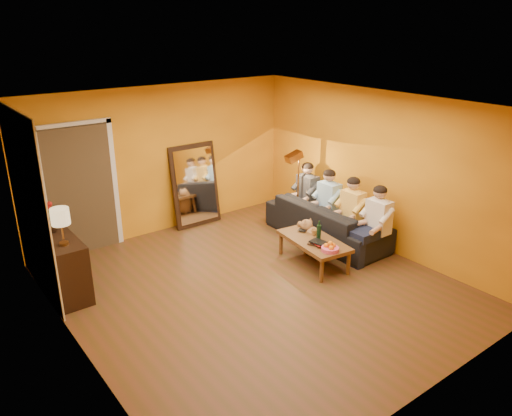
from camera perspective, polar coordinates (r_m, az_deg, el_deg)
room_shell at (r=6.99m, az=-1.65°, el=1.38°), size 5.00×5.50×2.60m
white_accent at (r=7.27m, az=-24.51°, el=0.21°), size 0.02×1.90×2.58m
doorway_recess at (r=8.57m, az=-19.66°, el=2.07°), size 1.06×0.30×2.10m
door_jamb_left at (r=8.32m, az=-23.10°, el=1.06°), size 0.08×0.06×2.20m
door_jamb_right at (r=8.63m, az=-15.84°, el=2.64°), size 0.08×0.06×2.20m
door_header at (r=8.20m, az=-20.30°, el=8.96°), size 1.22×0.06×0.08m
mirror_frame at (r=9.25m, az=-7.00°, el=2.61°), size 0.92×0.27×1.51m
mirror_glass at (r=9.22m, az=-6.87°, el=2.55°), size 0.78×0.21×1.35m
sideboard at (r=7.46m, az=-21.32°, el=-6.12°), size 0.44×1.18×0.85m
table_lamp at (r=6.93m, az=-21.33°, el=-2.02°), size 0.24×0.24×0.51m
sofa at (r=8.75m, az=8.08°, el=-1.49°), size 2.30×0.90×0.67m
coffee_table at (r=7.90m, az=6.57°, el=-4.96°), size 0.77×1.29×0.42m
floor_lamp at (r=9.01m, az=4.82°, el=1.92°), size 0.33×0.28×1.44m
dog at (r=8.16m, az=6.46°, el=-3.34°), size 0.47×0.59×0.61m
person_far_left at (r=8.13m, az=13.79°, el=-1.59°), size 0.70×0.44×1.22m
person_mid_left at (r=8.46m, az=10.94°, el=-0.47°), size 0.70×0.44×1.22m
person_mid_right at (r=8.80m, az=8.31°, el=0.56°), size 0.70×0.44×1.22m
person_far_right at (r=9.17m, az=5.89°, el=1.51°), size 0.70×0.44×1.22m
fruit_bowl at (r=7.42m, az=8.48°, el=-4.33°), size 0.26×0.26×0.16m
wine_bottle at (r=7.75m, az=7.20°, el=-2.55°), size 0.07×0.07×0.31m
tumbler at (r=7.94m, az=6.68°, el=-2.75°), size 0.11×0.11×0.10m
laptop at (r=8.15m, az=5.86°, el=-2.37°), size 0.39×0.34×0.03m
book_lower at (r=7.56m, az=6.68°, el=-4.33°), size 0.26×0.29×0.02m
book_mid at (r=7.56m, az=6.69°, el=-4.15°), size 0.19×0.25×0.02m
book_upper at (r=7.54m, az=6.74°, el=-4.08°), size 0.22×0.27×0.02m
vase at (r=7.48m, az=-22.41°, el=-1.76°), size 0.20×0.20×0.21m
flowers at (r=7.40m, az=-22.66°, el=-0.04°), size 0.17×0.17×0.45m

